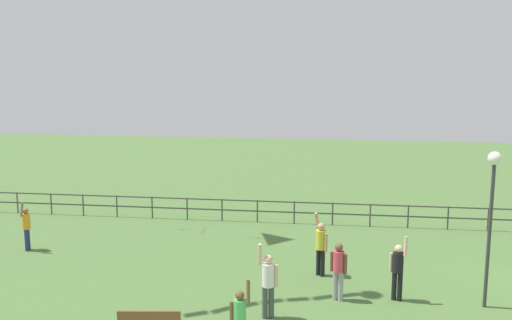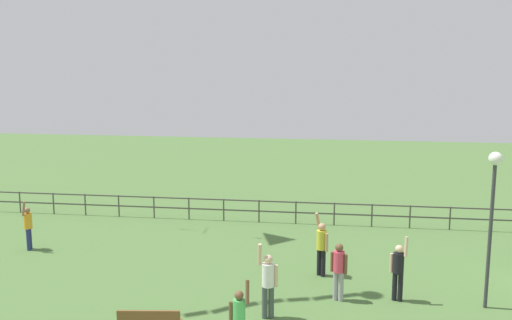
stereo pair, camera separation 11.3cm
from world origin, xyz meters
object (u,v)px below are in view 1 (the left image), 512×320
(person_3, at_px, (240,317))
(person_7, at_px, (26,225))
(person_1, at_px, (268,281))
(person_2, at_px, (398,268))
(lamppost, at_px, (492,195))
(person_5, at_px, (321,245))
(person_4, at_px, (338,268))

(person_3, distance_m, person_7, 10.75)
(person_1, bearing_deg, person_2, 25.01)
(lamppost, bearing_deg, person_7, 169.41)
(person_7, bearing_deg, person_5, -5.75)
(lamppost, height_order, person_5, lamppost)
(person_5, bearing_deg, lamppost, -21.07)
(person_2, height_order, person_4, person_2)
(person_2, xyz_separation_m, person_5, (-2.19, 1.62, 0.05))
(person_5, bearing_deg, person_4, -73.66)
(lamppost, bearing_deg, person_1, -165.61)
(person_2, bearing_deg, person_7, 168.04)
(person_2, distance_m, person_4, 1.66)
(lamppost, relative_size, person_5, 2.16)
(person_4, xyz_separation_m, person_7, (-10.95, 2.89, -0.04))
(lamppost, xyz_separation_m, person_7, (-14.95, 2.80, -2.24))
(person_4, distance_m, person_7, 11.33)
(person_3, bearing_deg, lamppost, 29.31)
(person_2, xyz_separation_m, person_7, (-12.60, 2.67, -0.04))
(person_3, relative_size, person_4, 1.09)
(person_7, bearing_deg, lamppost, -10.59)
(lamppost, distance_m, person_3, 7.49)
(lamppost, distance_m, person_7, 15.38)
(person_3, xyz_separation_m, person_5, (1.70, 5.25, 0.09))
(person_2, xyz_separation_m, person_3, (-3.88, -3.63, -0.05))
(lamppost, height_order, person_3, lamppost)
(person_5, xyz_separation_m, person_7, (-10.42, 1.05, -0.09))
(lamppost, distance_m, person_4, 4.56)
(person_2, xyz_separation_m, person_4, (-1.65, -0.22, -0.00))
(person_3, bearing_deg, person_1, 78.33)
(person_5, bearing_deg, person_1, -111.59)
(person_4, xyz_separation_m, person_5, (-0.54, 1.84, 0.05))
(person_1, bearing_deg, lamppost, 14.39)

